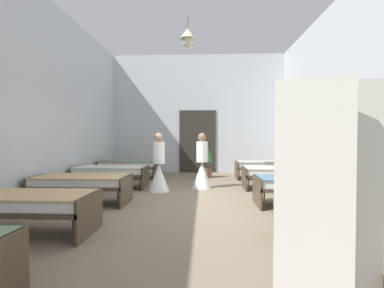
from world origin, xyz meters
The scene contains 14 objects.
ground_plane centered at (0.00, 0.00, -0.05)m, with size 7.20×10.70×0.10m, color #7A6B56.
room_shell centered at (0.00, 1.35, 2.28)m, with size 7.00×10.30×4.55m.
bed_left_row_1 centered at (-2.25, -1.74, 0.44)m, with size 1.90×0.84×0.57m.
bed_right_row_1 centered at (2.25, -1.74, 0.44)m, with size 1.90×0.84×0.57m.
bed_left_row_2 centered at (-2.25, 0.00, 0.44)m, with size 1.90×0.84×0.57m.
bed_right_row_2 centered at (2.25, 0.00, 0.44)m, with size 1.90×0.84×0.57m.
bed_left_row_3 centered at (-2.25, 1.74, 0.44)m, with size 1.90×0.84×0.57m.
bed_right_row_3 centered at (2.25, 1.74, 0.44)m, with size 1.90×0.84×0.57m.
bed_left_row_4 centered at (-2.25, 3.48, 0.44)m, with size 1.90×0.84×0.57m.
bed_right_row_4 centered at (2.25, 3.48, 0.44)m, with size 1.90×0.84×0.57m.
nurse_near_aisle centered at (-0.88, 1.34, 0.53)m, with size 0.52×0.52×1.49m.
nurse_mid_aisle centered at (0.20, 1.80, 0.53)m, with size 0.52×0.52×1.49m.
patient_seated_primary centered at (1.90, -0.08, 0.87)m, with size 0.44×0.44×0.80m.
potted_plant centered at (0.33, 3.69, 0.70)m, with size 0.44×0.44×1.22m.
Camera 1 is at (0.27, -5.38, 1.37)m, focal length 25.19 mm.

